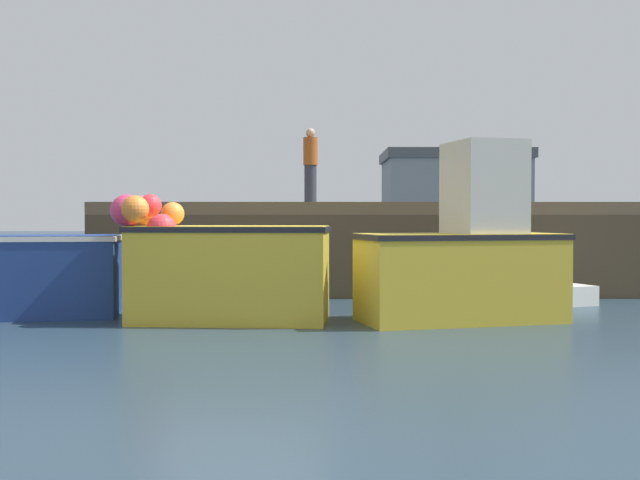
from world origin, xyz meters
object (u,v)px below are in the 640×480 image
Objects in this scene: fishing_boat_near_right at (225,267)px; fishing_boat_mid at (465,256)px; rowboat at (549,296)px; dockworker at (310,166)px.

fishing_boat_mid reaches higher than fishing_boat_near_right.
fishing_boat_mid reaches higher than rowboat.
dockworker is at bearing 110.14° from fishing_boat_mid.
rowboat is 6.76m from dockworker.
rowboat is (1.91, 2.02, -0.81)m from fishing_boat_mid.
rowboat is (5.56, 1.93, -0.65)m from fishing_boat_near_right.
fishing_boat_near_right is at bearing -101.07° from dockworker.
dockworker reaches higher than fishing_boat_near_right.
fishing_boat_near_right reaches higher than rowboat.
dockworker is (1.26, 6.44, 1.98)m from fishing_boat_near_right.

